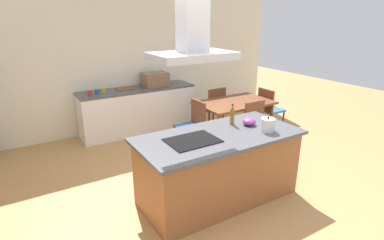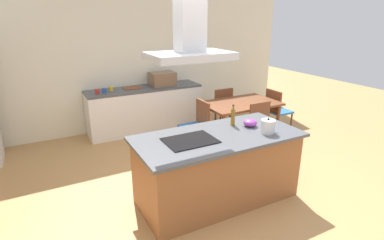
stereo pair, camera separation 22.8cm
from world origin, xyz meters
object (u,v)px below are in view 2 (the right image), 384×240
at_px(tea_kettle, 268,126).
at_px(chair_at_right_end, 276,108).
at_px(cooktop, 190,140).
at_px(mixing_bowl, 250,123).
at_px(coffee_mug_red, 97,91).
at_px(cutting_board, 132,88).
at_px(chair_at_left_end, 198,122).
at_px(coffee_mug_blue, 104,90).
at_px(chair_facing_back_wall, 221,106).
at_px(chair_facing_island, 263,125).
at_px(range_hood, 190,36).
at_px(olive_oil_bottle, 233,117).
at_px(dining_table, 240,107).
at_px(coffee_mug_yellow, 111,89).
at_px(countertop_microwave, 162,79).

relative_size(tea_kettle, chair_at_right_end, 0.26).
height_order(cooktop, mixing_bowl, mixing_bowl).
bearing_deg(coffee_mug_red, cutting_board, 9.58).
bearing_deg(chair_at_left_end, mixing_bowl, -89.74).
bearing_deg(chair_at_right_end, chair_at_left_end, 180.00).
relative_size(mixing_bowl, coffee_mug_blue, 1.99).
bearing_deg(chair_facing_back_wall, mixing_bowl, -113.43).
height_order(chair_facing_island, range_hood, range_hood).
relative_size(coffee_mug_red, range_hood, 0.10).
xyz_separation_m(tea_kettle, chair_facing_back_wall, (0.86, 2.39, -0.48)).
bearing_deg(cooktop, coffee_mug_red, 99.93).
bearing_deg(olive_oil_bottle, chair_at_left_end, 82.38).
relative_size(olive_oil_bottle, dining_table, 0.20).
height_order(cooktop, chair_facing_back_wall, cooktop).
xyz_separation_m(tea_kettle, mixing_bowl, (-0.05, 0.29, -0.04)).
relative_size(coffee_mug_red, chair_facing_back_wall, 0.10).
bearing_deg(chair_at_right_end, coffee_mug_yellow, 154.56).
height_order(tea_kettle, coffee_mug_yellow, tea_kettle).
relative_size(mixing_bowl, range_hood, 0.20).
distance_m(coffee_mug_yellow, cutting_board, 0.43).
distance_m(coffee_mug_red, chair_facing_back_wall, 2.46).
height_order(coffee_mug_red, chair_at_left_end, coffee_mug_red).
height_order(dining_table, chair_facing_island, chair_facing_island).
xyz_separation_m(mixing_bowl, cutting_board, (-0.72, 2.86, -0.04)).
bearing_deg(mixing_bowl, chair_at_left_end, 90.26).
xyz_separation_m(olive_oil_bottle, coffee_mug_yellow, (-0.97, 2.70, -0.08)).
distance_m(countertop_microwave, chair_facing_island, 2.33).
distance_m(dining_table, chair_at_right_end, 0.93).
xyz_separation_m(countertop_microwave, cutting_board, (-0.64, 0.05, -0.13)).
xyz_separation_m(coffee_mug_yellow, chair_facing_island, (2.05, -2.08, -0.44)).
distance_m(coffee_mug_blue, chair_facing_back_wall, 2.34).
bearing_deg(coffee_mug_blue, chair_facing_island, -42.10).
height_order(mixing_bowl, cutting_board, mixing_bowl).
height_order(tea_kettle, coffee_mug_red, tea_kettle).
distance_m(countertop_microwave, dining_table, 1.74).
height_order(coffee_mug_red, dining_table, coffee_mug_red).
relative_size(chair_at_left_end, chair_at_right_end, 1.00).
bearing_deg(chair_facing_back_wall, chair_at_left_end, -143.99).
relative_size(cooktop, chair_facing_back_wall, 0.67).
bearing_deg(tea_kettle, cooktop, 167.11).
height_order(chair_facing_back_wall, chair_facing_island, same).
bearing_deg(mixing_bowl, tea_kettle, -81.15).
distance_m(dining_table, range_hood, 2.78).
relative_size(cutting_board, chair_facing_island, 0.38).
bearing_deg(tea_kettle, cutting_board, 103.61).
xyz_separation_m(mixing_bowl, coffee_mug_blue, (-1.29, 2.76, -0.00)).
relative_size(coffee_mug_red, coffee_mug_blue, 1.00).
relative_size(mixing_bowl, chair_at_right_end, 0.20).
relative_size(chair_facing_back_wall, chair_facing_island, 1.00).
bearing_deg(range_hood, cooktop, 0.00).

